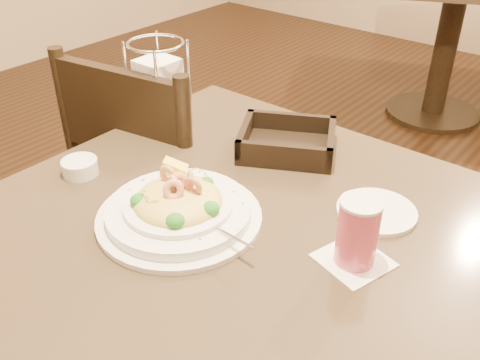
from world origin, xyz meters
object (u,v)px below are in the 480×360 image
Objects in this scene: dining_chair_near at (164,194)px; pasta_bowl at (179,207)px; main_table at (234,319)px; background_table at (450,24)px; napkin_caddy at (160,91)px; bread_basket at (287,143)px; side_plate at (376,211)px; drink_glass at (358,233)px; butter_ramekin at (80,167)px.

pasta_bowl is (0.39, -0.30, 0.30)m from dining_chair_near.
main_table is 0.29m from pasta_bowl.
background_table is 2.13m from napkin_caddy.
dining_chair_near reaches higher than bread_basket.
bread_basket reaches higher than side_plate.
main_table is 0.76× the size of background_table.
side_plate is (0.65, -0.06, 0.27)m from dining_chair_near.
background_table is at bearing 106.30° from side_plate.
side_plate is (0.18, 0.19, 0.25)m from main_table.
side_plate is (-0.03, 0.14, -0.05)m from drink_glass.
pasta_bowl is at bearing 132.17° from dining_chair_near.
dining_chair_near reaches higher than drink_glass.
dining_chair_near is at bearing 141.87° from pasta_bowl.
background_table is at bearing 92.11° from butter_ramekin.
side_plate reaches higher than main_table.
napkin_caddy reaches higher than background_table.
drink_glass reaches higher than background_table.
background_table is at bearing 106.08° from drink_glass.
drink_glass is 0.50× the size of bread_basket.
dining_chair_near reaches higher than side_plate.
butter_ramekin is (-0.27, -0.34, -0.00)m from bread_basket.
background_table is 4.69× the size of bread_basket.
pasta_bowl reaches higher than butter_ramekin.
bread_basket reaches higher than main_table.
bread_basket is 1.75× the size of side_plate.
dining_chair_near is (-0.03, -2.05, -0.03)m from background_table.
main_table and background_table have the same top height.
drink_glass is 0.61m from napkin_caddy.
pasta_bowl is 0.33m from bread_basket.
drink_glass is at bearing 18.46° from pasta_bowl.
background_table is 9.35× the size of drink_glass.
bread_basket is (-0.08, 0.27, 0.26)m from main_table.
dining_chair_near is 0.71m from side_plate.
napkin_caddy is at bearing 140.85° from pasta_bowl.
side_plate is at bearing -73.70° from background_table.
bread_basket is 0.44m from butter_ramekin.
napkin_caddy is 1.41× the size of side_plate.
butter_ramekin is at bearing -128.32° from bread_basket.
bread_basket is at bearing 105.41° from main_table.
main_table is at bearing 142.14° from dining_chair_near.
napkin_caddy reaches higher than main_table.
pasta_bowl reaches higher than bread_basket.
main_table is 0.36m from side_plate.
background_table is 1.28× the size of dining_chair_near.
dining_chair_near is 4.54× the size of napkin_caddy.
pasta_bowl is at bearing -90.79° from bread_basket.
napkin_caddy is at bearing 97.41° from butter_ramekin.
bread_basket reaches higher than background_table.
napkin_caddy reaches higher than side_plate.
main_table is 0.54m from napkin_caddy.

